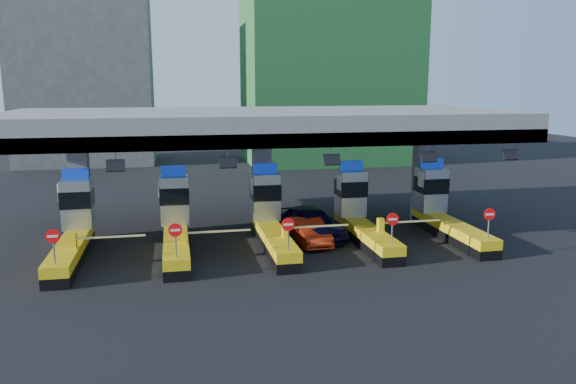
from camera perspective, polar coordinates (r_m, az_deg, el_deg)
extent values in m
plane|color=black|center=(30.28, -1.74, -5.34)|extent=(120.00, 120.00, 0.00)
cube|color=slate|center=(32.12, -2.73, 6.93)|extent=(28.00, 12.00, 1.50)
cube|color=#4C4C49|center=(26.55, -0.81, 5.25)|extent=(28.00, 0.60, 0.70)
cube|color=slate|center=(32.57, -20.33, 0.10)|extent=(1.00, 1.00, 5.50)
cube|color=slate|center=(32.55, -2.67, 0.77)|extent=(1.00, 1.00, 5.50)
cube|color=slate|center=(35.47, 13.50, 1.31)|extent=(1.00, 1.00, 5.50)
cylinder|color=slate|center=(26.28, -17.12, 3.40)|extent=(0.06, 0.06, 0.50)
cube|color=black|center=(26.13, -17.12, 2.58)|extent=(0.80, 0.38, 0.54)
cylinder|color=slate|center=(26.27, -6.19, 3.81)|extent=(0.06, 0.06, 0.50)
cube|color=black|center=(26.12, -6.13, 3.00)|extent=(0.80, 0.38, 0.54)
cylinder|color=slate|center=(27.19, 4.38, 4.08)|extent=(0.06, 0.06, 0.50)
cube|color=black|center=(27.05, 4.49, 3.29)|extent=(0.80, 0.38, 0.54)
cylinder|color=slate|center=(28.96, 13.97, 4.20)|extent=(0.06, 0.06, 0.50)
cube|color=black|center=(28.82, 14.11, 3.47)|extent=(0.80, 0.38, 0.54)
cylinder|color=slate|center=(31.16, 21.48, 4.22)|extent=(0.06, 0.06, 0.50)
cube|color=black|center=(31.03, 21.64, 3.53)|extent=(0.80, 0.38, 0.54)
cube|color=black|center=(29.29, -21.16, -6.14)|extent=(1.20, 8.00, 0.50)
cube|color=#E5B70C|center=(29.16, -21.23, -5.20)|extent=(1.20, 8.00, 0.50)
cube|color=#9EA3A8|center=(31.49, -20.60, -1.10)|extent=(1.50, 1.50, 2.60)
cube|color=black|center=(31.41, -20.64, -0.57)|extent=(1.56, 1.56, 0.90)
cube|color=#0C2DBF|center=(31.22, -20.79, 1.74)|extent=(1.30, 0.35, 0.55)
cube|color=white|center=(31.21, -22.21, 0.00)|extent=(0.06, 0.70, 0.90)
cylinder|color=slate|center=(25.51, -22.68, -5.45)|extent=(0.07, 0.07, 1.30)
cylinder|color=red|center=(25.33, -22.79, -4.16)|extent=(0.60, 0.04, 0.60)
cube|color=white|center=(25.31, -22.80, -4.18)|extent=(0.42, 0.02, 0.10)
cube|color=#E5B70C|center=(27.80, -21.00, -4.67)|extent=(0.30, 0.35, 0.70)
cube|color=white|center=(27.54, -17.62, -4.37)|extent=(3.20, 0.08, 0.08)
cube|color=black|center=(28.85, -11.28, -5.86)|extent=(1.20, 8.00, 0.50)
cube|color=#E5B70C|center=(28.71, -11.32, -4.90)|extent=(1.20, 8.00, 0.50)
cube|color=#9EA3A8|center=(31.08, -11.46, -0.77)|extent=(1.50, 1.50, 2.60)
cube|color=black|center=(31.00, -11.49, -0.23)|extent=(1.56, 1.56, 0.90)
cube|color=#0C2DBF|center=(30.80, -11.57, 2.11)|extent=(1.30, 0.35, 0.55)
cube|color=white|center=(30.66, -13.00, 0.35)|extent=(0.06, 0.70, 0.90)
cylinder|color=slate|center=(25.00, -11.33, -5.12)|extent=(0.07, 0.07, 1.30)
cylinder|color=red|center=(24.82, -11.38, -3.81)|extent=(0.60, 0.04, 0.60)
cube|color=white|center=(24.79, -11.38, -3.83)|extent=(0.42, 0.02, 0.10)
cube|color=#E5B70C|center=(27.40, -10.61, -4.34)|extent=(0.30, 0.35, 0.70)
cube|color=white|center=(27.44, -7.17, -4.00)|extent=(3.20, 0.08, 0.08)
cube|color=black|center=(29.27, -1.41, -5.41)|extent=(1.20, 8.00, 0.50)
cube|color=#E5B70C|center=(29.13, -1.41, -4.46)|extent=(1.20, 8.00, 0.50)
cube|color=#9EA3A8|center=(31.46, -2.33, -0.41)|extent=(1.50, 1.50, 2.60)
cube|color=black|center=(31.39, -2.33, 0.12)|extent=(1.56, 1.56, 0.90)
cube|color=#0C2DBF|center=(31.20, -2.35, 2.43)|extent=(1.30, 0.35, 0.55)
cube|color=white|center=(30.93, -3.71, 0.69)|extent=(0.06, 0.70, 0.90)
cylinder|color=slate|center=(25.48, 0.01, -4.60)|extent=(0.07, 0.07, 1.30)
cylinder|color=red|center=(25.30, 0.03, -3.31)|extent=(0.60, 0.04, 0.60)
cube|color=white|center=(25.28, 0.04, -3.32)|extent=(0.42, 0.02, 0.10)
cube|color=#E5B70C|center=(27.90, -0.27, -3.87)|extent=(0.30, 0.35, 0.70)
cube|color=white|center=(28.23, 3.02, -3.50)|extent=(3.20, 0.08, 0.08)
cube|color=black|center=(30.51, 7.91, -4.83)|extent=(1.20, 8.00, 0.50)
cube|color=#E5B70C|center=(30.38, 7.93, -3.92)|extent=(1.20, 8.00, 0.50)
cube|color=#9EA3A8|center=(32.62, 6.37, -0.07)|extent=(1.50, 1.50, 2.60)
cube|color=black|center=(32.55, 6.39, 0.44)|extent=(1.56, 1.56, 0.90)
cube|color=#0C2DBF|center=(32.36, 6.43, 2.68)|extent=(1.30, 0.35, 0.55)
cube|color=white|center=(31.98, 5.20, 1.01)|extent=(0.06, 0.70, 0.90)
cylinder|color=slate|center=(26.90, 10.53, -3.96)|extent=(0.07, 0.07, 1.30)
cylinder|color=red|center=(26.73, 10.60, -2.73)|extent=(0.60, 0.04, 0.60)
cube|color=white|center=(26.71, 10.62, -2.74)|extent=(0.42, 0.02, 0.10)
cube|color=#E5B70C|center=(29.26, 9.39, -3.32)|extent=(0.30, 0.35, 0.70)
cube|color=white|center=(29.86, 12.36, -2.95)|extent=(3.20, 0.08, 0.08)
cube|color=black|center=(32.48, 16.28, -4.20)|extent=(1.20, 8.00, 0.50)
cube|color=#E5B70C|center=(32.36, 16.32, -3.35)|extent=(1.20, 8.00, 0.50)
cube|color=#9EA3A8|center=(34.48, 14.31, 0.25)|extent=(1.50, 1.50, 2.60)
cube|color=black|center=(34.41, 14.34, 0.73)|extent=(1.56, 1.56, 0.90)
cube|color=#0C2DBF|center=(34.23, 14.43, 2.85)|extent=(1.30, 0.35, 0.55)
cube|color=white|center=(33.75, 13.36, 1.28)|extent=(0.06, 0.70, 0.90)
cylinder|color=slate|center=(29.12, 19.70, -3.28)|extent=(0.07, 0.07, 1.30)
cylinder|color=red|center=(28.96, 19.81, -2.15)|extent=(0.60, 0.04, 0.60)
cube|color=white|center=(28.94, 19.84, -2.16)|extent=(0.42, 0.02, 0.10)
cube|color=#E5B70C|center=(31.37, 17.96, -2.75)|extent=(0.30, 0.35, 0.70)
cube|color=white|center=(32.18, 20.54, -2.40)|extent=(3.20, 0.08, 0.08)
cube|color=#1E5926|center=(63.23, 4.17, 15.86)|extent=(18.00, 12.00, 28.00)
cube|color=#4C4C49|center=(65.30, -19.91, 10.70)|extent=(14.00, 10.00, 18.00)
imported|color=black|center=(31.23, 2.31, -3.13)|extent=(3.56, 5.68, 1.80)
imported|color=#AC240D|center=(30.32, 2.08, -3.97)|extent=(1.80, 4.28, 1.38)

